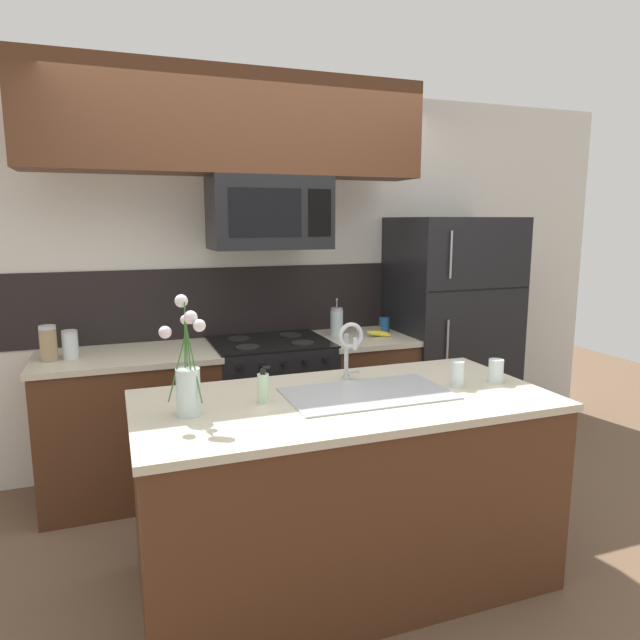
{
  "coord_description": "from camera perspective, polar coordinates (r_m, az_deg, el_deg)",
  "views": [
    {
      "loc": [
        -0.96,
        -2.67,
        1.71
      ],
      "look_at": [
        0.12,
        0.27,
        1.16
      ],
      "focal_mm": 32.0,
      "sensor_mm": 36.0,
      "label": 1
    }
  ],
  "objects": [
    {
      "name": "ground_plane",
      "position": [
        3.31,
        -0.37,
        -21.11
      ],
      "size": [
        10.0,
        10.0,
        0.0
      ],
      "primitive_type": "plane",
      "color": "brown"
    },
    {
      "name": "rear_partition",
      "position": [
        4.17,
        -2.47,
        4.3
      ],
      "size": [
        5.2,
        0.1,
        2.6
      ],
      "primitive_type": "cube",
      "color": "silver",
      "rests_on": "ground"
    },
    {
      "name": "splash_band",
      "position": [
        4.05,
        -6.26,
        1.95
      ],
      "size": [
        3.43,
        0.01,
        0.48
      ],
      "primitive_type": "cube",
      "color": "black",
      "rests_on": "rear_partition"
    },
    {
      "name": "back_counter_left",
      "position": [
        3.79,
        -18.39,
        -9.91
      ],
      "size": [
        1.07,
        0.65,
        0.91
      ],
      "color": "#4C2B19",
      "rests_on": "ground"
    },
    {
      "name": "back_counter_right",
      "position": [
        4.12,
        4.25,
        -7.77
      ],
      "size": [
        0.62,
        0.65,
        0.91
      ],
      "color": "#4C2B19",
      "rests_on": "ground"
    },
    {
      "name": "stove_range",
      "position": [
        3.9,
        -4.91,
        -8.73
      ],
      "size": [
        0.76,
        0.64,
        0.93
      ],
      "color": "black",
      "rests_on": "ground"
    },
    {
      "name": "microwave",
      "position": [
        3.68,
        -5.12,
        10.61
      ],
      "size": [
        0.74,
        0.4,
        0.45
      ],
      "color": "black"
    },
    {
      "name": "upper_cabinet_band",
      "position": [
        3.64,
        -8.78,
        18.84
      ],
      "size": [
        2.39,
        0.34,
        0.6
      ],
      "primitive_type": "cube",
      "color": "#4C2B19"
    },
    {
      "name": "refrigerator",
      "position": [
        4.37,
        12.7,
        -1.44
      ],
      "size": [
        0.83,
        0.74,
        1.73
      ],
      "color": "black",
      "rests_on": "ground"
    },
    {
      "name": "storage_jar_tall",
      "position": [
        3.62,
        -25.53,
        -2.12
      ],
      "size": [
        0.09,
        0.09,
        0.21
      ],
      "color": "#997F5B",
      "rests_on": "back_counter_left"
    },
    {
      "name": "storage_jar_medium",
      "position": [
        3.64,
        -23.71,
        -2.25
      ],
      "size": [
        0.09,
        0.09,
        0.17
      ],
      "color": "silver",
      "rests_on": "back_counter_left"
    },
    {
      "name": "banana_bunch",
      "position": [
        3.99,
        5.96,
        -1.33
      ],
      "size": [
        0.19,
        0.12,
        0.08
      ],
      "color": "yellow",
      "rests_on": "back_counter_right"
    },
    {
      "name": "french_press",
      "position": [
        3.98,
        1.68,
        -0.2
      ],
      "size": [
        0.09,
        0.09,
        0.27
      ],
      "color": "silver",
      "rests_on": "back_counter_right"
    },
    {
      "name": "coffee_tin",
      "position": [
        4.12,
        6.44,
        -0.52
      ],
      "size": [
        0.08,
        0.08,
        0.11
      ],
      "primitive_type": "cylinder",
      "color": "#1E5184",
      "rests_on": "back_counter_right"
    },
    {
      "name": "island_counter",
      "position": [
        2.81,
        2.46,
        -16.53
      ],
      "size": [
        1.9,
        0.92,
        0.91
      ],
      "color": "#4C2B19",
      "rests_on": "ground"
    },
    {
      "name": "kitchen_sink",
      "position": [
        2.71,
        4.76,
        -8.79
      ],
      "size": [
        0.76,
        0.44,
        0.16
      ],
      "color": "#ADAFB5",
      "rests_on": "island_counter"
    },
    {
      "name": "sink_faucet",
      "position": [
        2.83,
        3.0,
        -2.35
      ],
      "size": [
        0.14,
        0.14,
        0.31
      ],
      "color": "#B7BABF",
      "rests_on": "island_counter"
    },
    {
      "name": "dish_soap_bottle",
      "position": [
        2.55,
        -5.7,
        -6.73
      ],
      "size": [
        0.06,
        0.05,
        0.16
      ],
      "color": "beige",
      "rests_on": "island_counter"
    },
    {
      "name": "drinking_glass",
      "position": [
        2.86,
        13.58,
        -5.27
      ],
      "size": [
        0.06,
        0.06,
        0.13
      ],
      "color": "silver",
      "rests_on": "island_counter"
    },
    {
      "name": "spare_glass",
      "position": [
        2.98,
        17.18,
        -4.88
      ],
      "size": [
        0.07,
        0.07,
        0.12
      ],
      "color": "silver",
      "rests_on": "island_counter"
    },
    {
      "name": "flower_vase",
      "position": [
        2.42,
        -13.09,
        -5.81
      ],
      "size": [
        0.18,
        0.16,
        0.5
      ],
      "color": "silver",
      "rests_on": "island_counter"
    }
  ]
}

